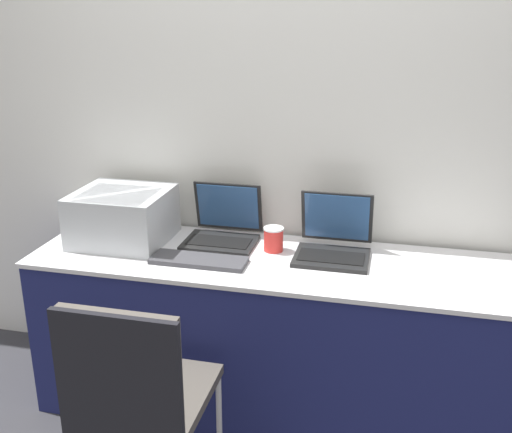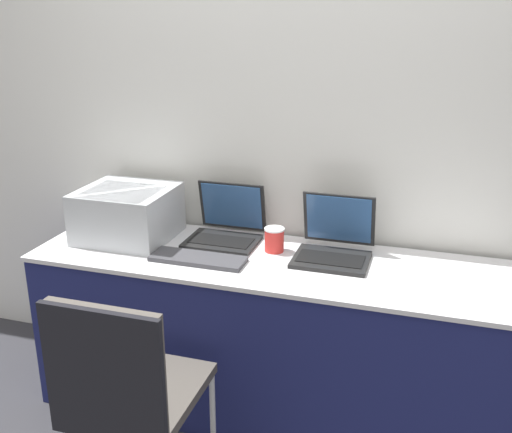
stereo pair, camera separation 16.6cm
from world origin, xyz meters
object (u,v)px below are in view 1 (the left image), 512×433
(printer, at_px, (122,215))
(laptop_right, at_px, (333,242))
(external_keyboard, at_px, (199,260))
(chair, at_px, (136,390))
(laptop_left, at_px, (223,229))
(coffee_cup, at_px, (274,239))

(printer, relative_size, laptop_right, 1.26)
(laptop_right, bearing_deg, external_keyboard, -157.94)
(laptop_right, xyz_separation_m, external_keyboard, (-0.55, -0.22, -0.05))
(laptop_right, xyz_separation_m, chair, (-0.57, -0.86, -0.27))
(laptop_left, bearing_deg, printer, -166.23)
(external_keyboard, relative_size, chair, 0.46)
(laptop_left, height_order, laptop_right, laptop_right)
(coffee_cup, distance_m, chair, 0.93)
(printer, xyz_separation_m, external_keyboard, (0.42, -0.16, -0.12))
(printer, height_order, laptop_left, laptop_left)
(printer, height_order, external_keyboard, printer)
(printer, bearing_deg, external_keyboard, -21.23)
(coffee_cup, xyz_separation_m, chair, (-0.31, -0.84, -0.27))
(laptop_right, height_order, chair, laptop_right)
(chair, bearing_deg, printer, 116.64)
(laptop_right, distance_m, coffee_cup, 0.27)
(laptop_right, xyz_separation_m, coffee_cup, (-0.27, -0.02, -0.00))
(coffee_cup, bearing_deg, laptop_left, 165.10)
(coffee_cup, height_order, chair, chair)
(laptop_right, relative_size, chair, 0.37)
(chair, bearing_deg, laptop_left, 86.80)
(laptop_left, distance_m, laptop_right, 0.53)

